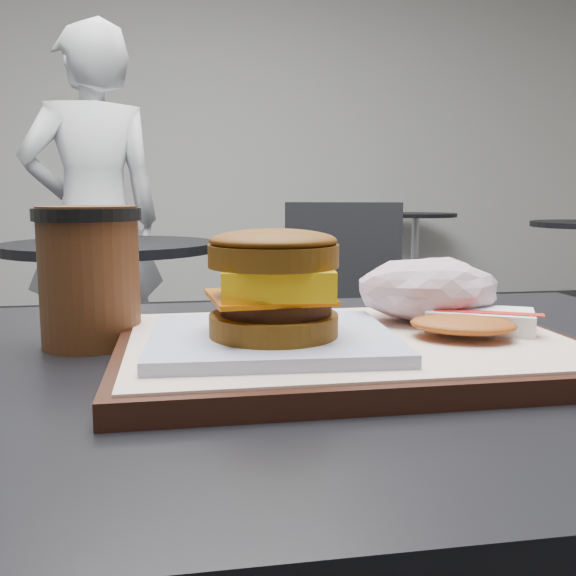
# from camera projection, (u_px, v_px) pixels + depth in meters

# --- Properties ---
(customer_table) EXTENTS (0.80, 0.60, 0.77)m
(customer_table) POSITION_uv_depth(u_px,v_px,m) (331.00, 557.00, 0.58)
(customer_table) COLOR #A5A5AA
(customer_table) RESTS_ON ground
(serving_tray) EXTENTS (0.38, 0.28, 0.02)m
(serving_tray) POSITION_uv_depth(u_px,v_px,m) (347.00, 348.00, 0.54)
(serving_tray) COLOR black
(serving_tray) RESTS_ON customer_table
(breakfast_sandwich) EXTENTS (0.20, 0.18, 0.09)m
(breakfast_sandwich) POSITION_uv_depth(u_px,v_px,m) (274.00, 297.00, 0.50)
(breakfast_sandwich) COLOR silver
(breakfast_sandwich) RESTS_ON serving_tray
(hash_brown) EXTENTS (0.13, 0.12, 0.02)m
(hash_brown) POSITION_uv_depth(u_px,v_px,m) (472.00, 322.00, 0.55)
(hash_brown) COLOR white
(hash_brown) RESTS_ON serving_tray
(crumpled_wrapper) EXTENTS (0.13, 0.11, 0.06)m
(crumpled_wrapper) POSITION_uv_depth(u_px,v_px,m) (428.00, 289.00, 0.60)
(crumpled_wrapper) COLOR silver
(crumpled_wrapper) RESTS_ON serving_tray
(coffee_cup) EXTENTS (0.10, 0.10, 0.13)m
(coffee_cup) POSITION_uv_depth(u_px,v_px,m) (89.00, 271.00, 0.58)
(coffee_cup) COLOR #452310
(coffee_cup) RESTS_ON customer_table
(neighbor_table) EXTENTS (0.70, 0.70, 0.75)m
(neighbor_table) POSITION_uv_depth(u_px,v_px,m) (112.00, 302.00, 2.13)
(neighbor_table) COLOR black
(neighbor_table) RESTS_ON ground
(napkin) EXTENTS (0.15, 0.15, 0.00)m
(napkin) POSITION_uv_depth(u_px,v_px,m) (73.00, 242.00, 2.08)
(napkin) COLOR silver
(napkin) RESTS_ON neighbor_table
(neighbor_chair) EXTENTS (0.65, 0.54, 0.88)m
(neighbor_chair) POSITION_uv_depth(u_px,v_px,m) (308.00, 310.00, 2.21)
(neighbor_chair) COLOR #AAAAB0
(neighbor_chair) RESTS_ON ground
(patron) EXTENTS (0.67, 0.55, 1.60)m
(patron) POSITION_uv_depth(u_px,v_px,m) (94.00, 220.00, 2.70)
(patron) COLOR silver
(patron) RESTS_ON ground
(bg_table_far) EXTENTS (0.66, 0.66, 0.75)m
(bg_table_far) POSITION_uv_depth(u_px,v_px,m) (415.00, 236.00, 5.27)
(bg_table_far) COLOR black
(bg_table_far) RESTS_ON ground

